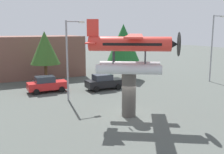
{
  "coord_description": "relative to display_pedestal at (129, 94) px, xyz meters",
  "views": [
    {
      "loc": [
        -9.98,
        -17.34,
        6.8
      ],
      "look_at": [
        0.0,
        3.0,
        2.65
      ],
      "focal_mm": 42.19,
      "sensor_mm": 36.0,
      "label": 1
    }
  ],
  "objects": [
    {
      "name": "car_far_black",
      "position": [
        2.09,
        9.33,
        -0.89
      ],
      "size": [
        4.2,
        2.02,
        1.76
      ],
      "color": "black",
      "rests_on": "ground"
    },
    {
      "name": "tree_center_back",
      "position": [
        7.24,
        14.26,
        3.22
      ],
      "size": [
        4.42,
        4.42,
        7.46
      ],
      "color": "brown",
      "rests_on": "ground"
    },
    {
      "name": "ground_plane",
      "position": [
        0.0,
        0.0,
        -1.77
      ],
      "size": [
        140.0,
        140.0,
        0.0
      ],
      "primitive_type": "plane",
      "color": "#4C514C"
    },
    {
      "name": "storefront_building",
      "position": [
        -4.59,
        22.0,
        1.12
      ],
      "size": [
        15.81,
        7.14,
        5.78
      ],
      "primitive_type": "cube",
      "color": "brown",
      "rests_on": "ground"
    },
    {
      "name": "tree_east",
      "position": [
        -3.21,
        14.96,
        2.76
      ],
      "size": [
        3.59,
        3.59,
        6.54
      ],
      "color": "brown",
      "rests_on": "ground"
    },
    {
      "name": "floatplane_monument",
      "position": [
        0.11,
        -0.07,
        3.44
      ],
      "size": [
        7.0,
        9.4,
        4.0
      ],
      "rotation": [
        0.0,
        0.0,
        -0.56
      ],
      "color": "silver",
      "rests_on": "display_pedestal"
    },
    {
      "name": "display_pedestal",
      "position": [
        0.0,
        0.0,
        0.0
      ],
      "size": [
        1.1,
        1.1,
        3.53
      ],
      "primitive_type": "cylinder",
      "color": "#4C4742",
      "rests_on": "ground"
    },
    {
      "name": "streetlight_primary",
      "position": [
        -2.72,
        6.64,
        2.66
      ],
      "size": [
        1.84,
        0.28,
        7.58
      ],
      "color": "gray",
      "rests_on": "ground"
    },
    {
      "name": "streetlight_secondary",
      "position": [
        16.64,
        7.43,
        3.14
      ],
      "size": [
        1.84,
        0.28,
        8.52
      ],
      "color": "gray",
      "rests_on": "ground"
    },
    {
      "name": "car_mid_red",
      "position": [
        -4.02,
        10.94,
        -0.89
      ],
      "size": [
        4.2,
        2.02,
        1.76
      ],
      "color": "red",
      "rests_on": "ground"
    }
  ]
}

